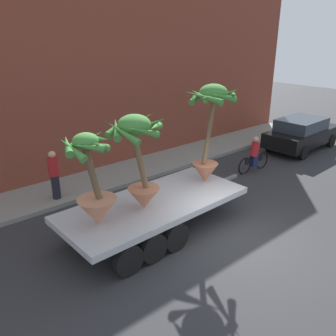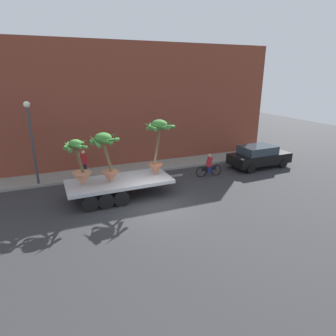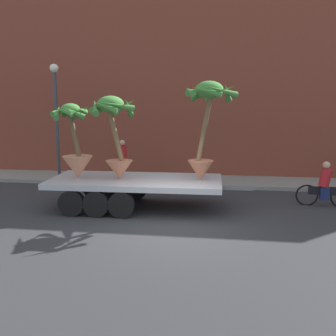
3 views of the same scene
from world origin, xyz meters
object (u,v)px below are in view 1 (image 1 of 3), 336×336
object	(u,v)px
potted_palm_middle	(210,125)
parked_car	(302,133)
cyclist	(254,156)
pedestrian_near_gate	(54,174)
flatbed_trailer	(148,210)
potted_palm_rear	(94,190)
potted_palm_front	(139,158)

from	to	relation	value
potted_palm_middle	parked_car	world-z (taller)	potted_palm_middle
cyclist	pedestrian_near_gate	size ratio (longest dim) A/B	1.08
flatbed_trailer	potted_palm_rear	world-z (taller)	potted_palm_rear
flatbed_trailer	cyclist	world-z (taller)	cyclist
cyclist	parked_car	xyz separation A→B (m)	(4.25, 0.32, 0.16)
pedestrian_near_gate	flatbed_trailer	bearing A→B (deg)	-72.59
potted_palm_front	pedestrian_near_gate	size ratio (longest dim) A/B	1.55
parked_car	potted_palm_middle	bearing A→B (deg)	-170.41
potted_palm_rear	pedestrian_near_gate	world-z (taller)	potted_palm_rear
flatbed_trailer	potted_palm_front	bearing A→B (deg)	-158.38
flatbed_trailer	potted_palm_middle	xyz separation A→B (m)	(2.49, 0.05, 2.08)
potted_palm_rear	potted_palm_middle	size ratio (longest dim) A/B	0.78
flatbed_trailer	parked_car	size ratio (longest dim) A/B	1.47
potted_palm_middle	potted_palm_front	distance (m)	2.89
potted_palm_front	parked_car	size ratio (longest dim) A/B	0.59
potted_palm_rear	potted_palm_middle	distance (m)	4.29
flatbed_trailer	potted_palm_rear	distance (m)	2.09
flatbed_trailer	potted_palm_rear	size ratio (longest dim) A/B	2.71
parked_car	pedestrian_near_gate	distance (m)	12.04
potted_palm_rear	cyclist	distance (m)	8.32
potted_palm_front	parked_car	xyz separation A→B (m)	(11.04, 1.58, -1.66)
potted_palm_rear	parked_car	xyz separation A→B (m)	(12.38, 1.56, -1.13)
cyclist	pedestrian_near_gate	distance (m)	8.01
potted_palm_rear	parked_car	distance (m)	12.52
pedestrian_near_gate	potted_palm_front	bearing A→B (deg)	-78.46
potted_palm_rear	flatbed_trailer	bearing A→B (deg)	4.20
parked_car	pedestrian_near_gate	xyz separation A→B (m)	(-11.82, 2.25, 0.21)
potted_palm_middle	parked_car	xyz separation A→B (m)	(8.17, 1.38, -2.01)
potted_palm_middle	potted_palm_front	xyz separation A→B (m)	(-2.86, -0.20, -0.35)
potted_palm_rear	potted_palm_middle	world-z (taller)	potted_palm_middle
potted_palm_middle	potted_palm_front	world-z (taller)	potted_palm_middle
potted_palm_rear	potted_palm_front	xyz separation A→B (m)	(1.34, -0.02, 0.52)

